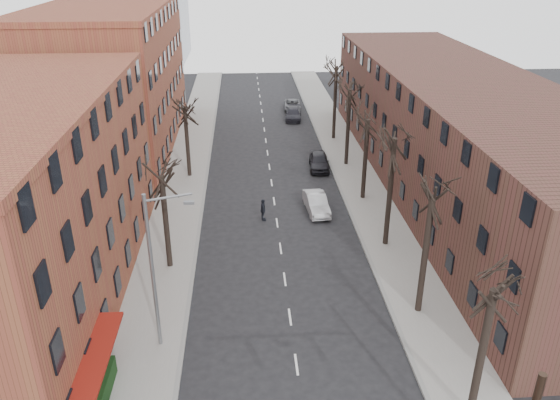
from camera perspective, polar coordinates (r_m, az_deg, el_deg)
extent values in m
cube|color=gray|center=(52.95, -9.75, 2.91)|extent=(4.00, 90.00, 0.15)
cube|color=gray|center=(53.65, 7.52, 3.36)|extent=(4.00, 90.00, 0.15)
cube|color=brown|center=(34.74, -26.66, -0.98)|extent=(12.00, 26.00, 12.00)
cube|color=brown|center=(60.79, -17.15, 11.89)|extent=(12.00, 28.00, 14.00)
cube|color=#472621|center=(49.75, 18.07, 6.61)|extent=(12.00, 50.00, 10.00)
cylinder|color=slate|center=(28.69, -13.15, -7.63)|extent=(0.20, 0.20, 9.00)
cylinder|color=slate|center=(26.49, -11.70, 0.26)|extent=(2.39, 0.12, 0.46)
cube|color=slate|center=(26.49, -9.50, -0.27)|extent=(0.50, 0.22, 0.14)
imported|color=#A5A7AC|center=(44.33, 3.82, -0.33)|extent=(1.90, 4.56, 1.47)
imported|color=black|center=(53.06, 4.09, 4.07)|extent=(2.14, 4.66, 1.55)
imported|color=black|center=(68.82, 1.40, 8.97)|extent=(2.37, 4.83, 1.35)
imported|color=#58595F|center=(73.12, 1.30, 9.90)|extent=(2.43, 4.72, 1.27)
imported|color=black|center=(42.74, -1.79, -1.05)|extent=(0.57, 1.10, 1.80)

